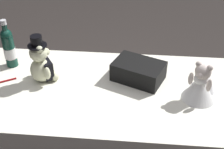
{
  "coord_description": "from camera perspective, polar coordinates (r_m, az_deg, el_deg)",
  "views": [
    {
      "loc": [
        -0.12,
        1.39,
        1.83
      ],
      "look_at": [
        0.0,
        0.0,
        0.84
      ],
      "focal_mm": 49.7,
      "sensor_mm": 36.0,
      "label": 1
    }
  ],
  "objects": [
    {
      "name": "reception_table",
      "position": [
        2.02,
        -0.0,
        -10.91
      ],
      "size": [
        1.69,
        0.78,
        0.74
      ],
      "primitive_type": "cube",
      "color": "white",
      "rests_on": "ground_plane"
    },
    {
      "name": "signing_pen",
      "position": [
        1.93,
        -19.28,
        -1.19
      ],
      "size": [
        0.13,
        0.08,
        0.01
      ],
      "color": "maroon",
      "rests_on": "reception_table"
    },
    {
      "name": "teddy_bear_bride",
      "position": [
        1.73,
        16.18,
        -1.46
      ],
      "size": [
        0.21,
        0.23,
        0.23
      ],
      "color": "white",
      "rests_on": "reception_table"
    },
    {
      "name": "gift_case_black",
      "position": [
        1.82,
        4.88,
        0.62
      ],
      "size": [
        0.34,
        0.28,
        0.11
      ],
      "color": "black",
      "rests_on": "reception_table"
    },
    {
      "name": "champagne_bottle",
      "position": [
        2.0,
        -18.45,
        4.79
      ],
      "size": [
        0.07,
        0.07,
        0.31
      ],
      "color": "#10372C",
      "rests_on": "reception_table"
    },
    {
      "name": "teddy_bear_groom",
      "position": [
        1.82,
        -12.8,
        1.97
      ],
      "size": [
        0.16,
        0.15,
        0.3
      ],
      "color": "beige",
      "rests_on": "reception_table"
    }
  ]
}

